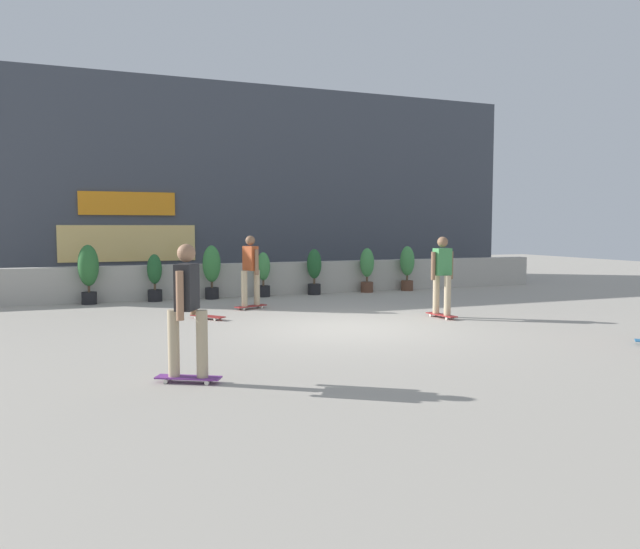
{
  "coord_description": "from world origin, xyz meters",
  "views": [
    {
      "loc": [
        -4.66,
        -10.4,
        1.9
      ],
      "look_at": [
        0.0,
        1.5,
        0.9
      ],
      "focal_mm": 34.31,
      "sensor_mm": 36.0,
      "label": 1
    }
  ],
  "objects_px": {
    "skateboard_near_camera": "(208,316)",
    "potted_plant_1": "(155,276)",
    "potted_plant_0": "(88,270)",
    "potted_plant_5": "(367,268)",
    "potted_plant_4": "(314,270)",
    "potted_plant_3": "(263,273)",
    "potted_plant_2": "(212,268)",
    "potted_plant_6": "(407,266)",
    "skater_far_right": "(187,306)",
    "skater_by_wall_left": "(442,273)",
    "skater_far_left": "(251,268)"
  },
  "relations": [
    {
      "from": "potted_plant_1",
      "to": "potted_plant_6",
      "type": "xyz_separation_m",
      "value": [
        7.31,
        -0.0,
        0.1
      ]
    },
    {
      "from": "skater_far_right",
      "to": "potted_plant_6",
      "type": "bearing_deg",
      "value": 47.36
    },
    {
      "from": "potted_plant_2",
      "to": "potted_plant_3",
      "type": "bearing_deg",
      "value": 0.0
    },
    {
      "from": "potted_plant_1",
      "to": "potted_plant_2",
      "type": "distance_m",
      "value": 1.47
    },
    {
      "from": "potted_plant_6",
      "to": "potted_plant_2",
      "type": "bearing_deg",
      "value": 180.0
    },
    {
      "from": "potted_plant_2",
      "to": "potted_plant_5",
      "type": "distance_m",
      "value": 4.53
    },
    {
      "from": "potted_plant_4",
      "to": "skater_far_left",
      "type": "relative_size",
      "value": 0.75
    },
    {
      "from": "skater_far_right",
      "to": "skateboard_near_camera",
      "type": "distance_m",
      "value": 5.25
    },
    {
      "from": "potted_plant_1",
      "to": "potted_plant_5",
      "type": "distance_m",
      "value": 5.99
    },
    {
      "from": "potted_plant_4",
      "to": "potted_plant_6",
      "type": "xyz_separation_m",
      "value": [
        2.97,
        -0.0,
        0.04
      ]
    },
    {
      "from": "potted_plant_0",
      "to": "potted_plant_6",
      "type": "bearing_deg",
      "value": 0.0
    },
    {
      "from": "skater_far_right",
      "to": "skateboard_near_camera",
      "type": "xyz_separation_m",
      "value": [
        1.21,
        5.03,
        -0.88
      ]
    },
    {
      "from": "potted_plant_1",
      "to": "skater_far_right",
      "type": "xyz_separation_m",
      "value": [
        -0.55,
        -8.54,
        0.3
      ]
    },
    {
      "from": "potted_plant_6",
      "to": "skater_far_left",
      "type": "distance_m",
      "value": 5.87
    },
    {
      "from": "potted_plant_5",
      "to": "skateboard_near_camera",
      "type": "distance_m",
      "value": 6.41
    },
    {
      "from": "skateboard_near_camera",
      "to": "potted_plant_1",
      "type": "bearing_deg",
      "value": 100.71
    },
    {
      "from": "potted_plant_4",
      "to": "skater_by_wall_left",
      "type": "xyz_separation_m",
      "value": [
        0.9,
        -5.1,
        0.24
      ]
    },
    {
      "from": "potted_plant_0",
      "to": "potted_plant_2",
      "type": "height_order",
      "value": "potted_plant_0"
    },
    {
      "from": "skater_far_right",
      "to": "potted_plant_2",
      "type": "bearing_deg",
      "value": 76.75
    },
    {
      "from": "skater_far_left",
      "to": "skateboard_near_camera",
      "type": "distance_m",
      "value": 1.95
    },
    {
      "from": "potted_plant_0",
      "to": "potted_plant_3",
      "type": "relative_size",
      "value": 1.21
    },
    {
      "from": "potted_plant_3",
      "to": "potted_plant_4",
      "type": "relative_size",
      "value": 0.95
    },
    {
      "from": "potted_plant_3",
      "to": "potted_plant_6",
      "type": "height_order",
      "value": "potted_plant_6"
    },
    {
      "from": "potted_plant_1",
      "to": "potted_plant_3",
      "type": "height_order",
      "value": "potted_plant_3"
    },
    {
      "from": "potted_plant_0",
      "to": "potted_plant_1",
      "type": "bearing_deg",
      "value": 0.0
    },
    {
      "from": "potted_plant_1",
      "to": "skater_far_left",
      "type": "distance_m",
      "value": 2.99
    },
    {
      "from": "skater_far_right",
      "to": "skateboard_near_camera",
      "type": "height_order",
      "value": "skater_far_right"
    },
    {
      "from": "potted_plant_1",
      "to": "potted_plant_2",
      "type": "xyz_separation_m",
      "value": [
        1.46,
        -0.0,
        0.17
      ]
    },
    {
      "from": "potted_plant_3",
      "to": "potted_plant_1",
      "type": "bearing_deg",
      "value": 180.0
    },
    {
      "from": "potted_plant_5",
      "to": "skateboard_near_camera",
      "type": "bearing_deg",
      "value": -146.61
    },
    {
      "from": "potted_plant_2",
      "to": "skater_far_right",
      "type": "xyz_separation_m",
      "value": [
        -2.01,
        -8.54,
        0.13
      ]
    },
    {
      "from": "potted_plant_5",
      "to": "potted_plant_1",
      "type": "bearing_deg",
      "value": -180.0
    },
    {
      "from": "potted_plant_0",
      "to": "skater_far_right",
      "type": "relative_size",
      "value": 0.86
    },
    {
      "from": "potted_plant_5",
      "to": "skater_far_left",
      "type": "bearing_deg",
      "value": -150.8
    },
    {
      "from": "potted_plant_1",
      "to": "potted_plant_2",
      "type": "relative_size",
      "value": 0.86
    },
    {
      "from": "skater_far_right",
      "to": "potted_plant_3",
      "type": "bearing_deg",
      "value": 68.19
    },
    {
      "from": "potted_plant_3",
      "to": "skater_far_right",
      "type": "relative_size",
      "value": 0.71
    },
    {
      "from": "skater_far_right",
      "to": "potted_plant_1",
      "type": "bearing_deg",
      "value": 86.31
    },
    {
      "from": "potted_plant_2",
      "to": "skater_by_wall_left",
      "type": "height_order",
      "value": "skater_by_wall_left"
    },
    {
      "from": "potted_plant_4",
      "to": "potted_plant_5",
      "type": "bearing_deg",
      "value": 0.0
    },
    {
      "from": "potted_plant_3",
      "to": "skater_far_right",
      "type": "height_order",
      "value": "skater_far_right"
    },
    {
      "from": "potted_plant_3",
      "to": "skater_far_left",
      "type": "distance_m",
      "value": 2.49
    },
    {
      "from": "potted_plant_2",
      "to": "potted_plant_4",
      "type": "height_order",
      "value": "potted_plant_2"
    },
    {
      "from": "potted_plant_6",
      "to": "potted_plant_5",
      "type": "bearing_deg",
      "value": 180.0
    },
    {
      "from": "potted_plant_0",
      "to": "potted_plant_5",
      "type": "relative_size",
      "value": 1.14
    },
    {
      "from": "skater_by_wall_left",
      "to": "potted_plant_1",
      "type": "bearing_deg",
      "value": 135.81
    },
    {
      "from": "potted_plant_2",
      "to": "potted_plant_3",
      "type": "height_order",
      "value": "potted_plant_2"
    },
    {
      "from": "skater_far_left",
      "to": "potted_plant_0",
      "type": "bearing_deg",
      "value": 146.73
    },
    {
      "from": "potted_plant_6",
      "to": "skater_far_left",
      "type": "bearing_deg",
      "value": -157.13
    },
    {
      "from": "potted_plant_5",
      "to": "skater_by_wall_left",
      "type": "height_order",
      "value": "skater_by_wall_left"
    }
  ]
}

